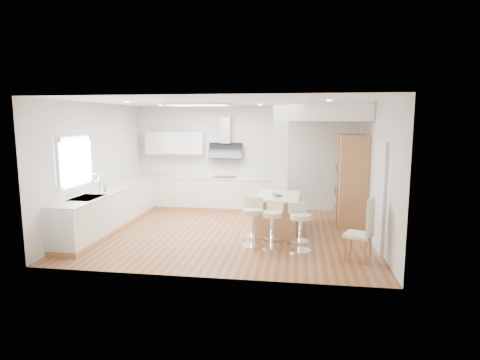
% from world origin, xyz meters
% --- Properties ---
extents(ground, '(6.00, 6.00, 0.00)m').
position_xyz_m(ground, '(0.00, 0.00, 0.00)').
color(ground, '#955D37').
rests_on(ground, ground).
extents(ceiling, '(6.00, 5.00, 0.02)m').
position_xyz_m(ceiling, '(0.00, 0.00, 0.00)').
color(ceiling, white).
rests_on(ceiling, ground).
extents(wall_back, '(6.00, 0.04, 2.80)m').
position_xyz_m(wall_back, '(0.00, 2.50, 1.40)').
color(wall_back, beige).
rests_on(wall_back, ground).
extents(wall_left, '(0.04, 5.00, 2.80)m').
position_xyz_m(wall_left, '(-3.00, 0.00, 1.40)').
color(wall_left, beige).
rests_on(wall_left, ground).
extents(wall_right, '(0.04, 5.00, 2.80)m').
position_xyz_m(wall_right, '(3.00, 0.00, 1.40)').
color(wall_right, beige).
rests_on(wall_right, ground).
extents(skylight, '(4.10, 2.10, 0.06)m').
position_xyz_m(skylight, '(-0.79, 0.60, 2.77)').
color(skylight, silver).
rests_on(skylight, ground).
extents(window_left, '(0.06, 1.28, 1.07)m').
position_xyz_m(window_left, '(-2.96, -0.90, 1.69)').
color(window_left, silver).
rests_on(window_left, ground).
extents(doorway_right, '(0.05, 1.00, 2.10)m').
position_xyz_m(doorway_right, '(2.97, -0.60, 1.00)').
color(doorway_right, '#413B33').
rests_on(doorway_right, ground).
extents(counter_left, '(0.63, 4.50, 1.35)m').
position_xyz_m(counter_left, '(-2.70, 0.23, 0.46)').
color(counter_left, '#B07A4B').
rests_on(counter_left, ground).
extents(counter_back, '(3.62, 0.63, 2.50)m').
position_xyz_m(counter_back, '(-0.91, 2.22, 0.70)').
color(counter_back, '#B07A4B').
rests_on(counter_back, ground).
extents(pillar, '(0.35, 0.35, 2.80)m').
position_xyz_m(pillar, '(1.05, 0.95, 1.40)').
color(pillar, silver).
rests_on(pillar, ground).
extents(soffit, '(1.78, 2.20, 0.40)m').
position_xyz_m(soffit, '(2.10, 1.40, 2.60)').
color(soffit, white).
rests_on(soffit, ground).
extents(oven_column, '(0.63, 1.21, 2.10)m').
position_xyz_m(oven_column, '(2.68, 1.23, 1.05)').
color(oven_column, '#B07A4B').
rests_on(oven_column, ground).
extents(peninsula, '(0.95, 1.39, 0.89)m').
position_xyz_m(peninsula, '(1.04, 0.19, 0.42)').
color(peninsula, '#B07A4B').
rests_on(peninsula, ground).
extents(bar_stool_a, '(0.43, 0.43, 0.94)m').
position_xyz_m(bar_stool_a, '(0.61, -0.82, 0.53)').
color(bar_stool_a, white).
rests_on(bar_stool_a, ground).
extents(bar_stool_b, '(0.52, 0.52, 0.90)m').
position_xyz_m(bar_stool_b, '(0.99, -0.85, 0.50)').
color(bar_stool_b, white).
rests_on(bar_stool_b, ground).
extents(bar_stool_c, '(0.52, 0.52, 0.90)m').
position_xyz_m(bar_stool_c, '(1.51, -0.99, 0.51)').
color(bar_stool_c, white).
rests_on(bar_stool_c, ground).
extents(dining_chair, '(0.57, 0.57, 1.12)m').
position_xyz_m(dining_chair, '(2.60, -1.39, 0.60)').
color(dining_chair, beige).
rests_on(dining_chair, ground).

